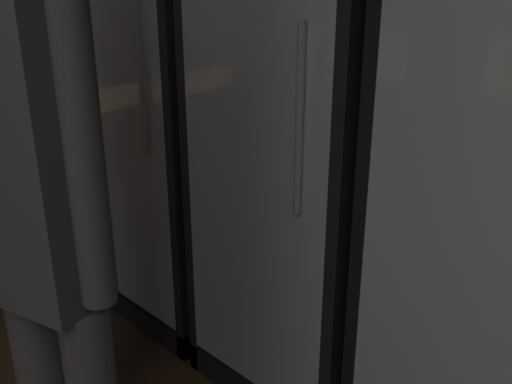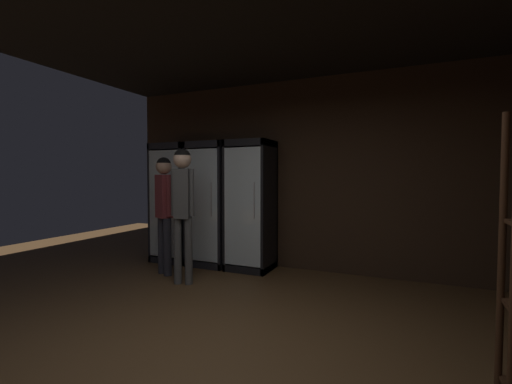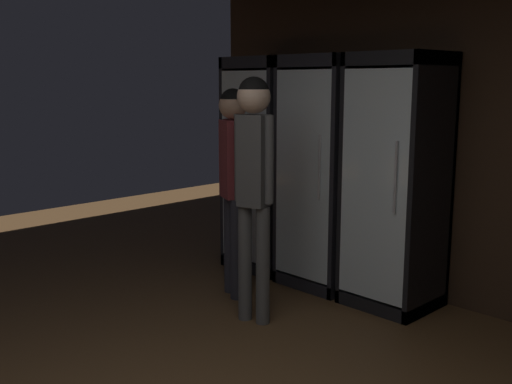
{
  "view_description": "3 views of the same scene",
  "coord_description": "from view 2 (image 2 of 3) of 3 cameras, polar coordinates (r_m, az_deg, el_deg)",
  "views": [
    {
      "loc": [
        -0.33,
        1.26,
        1.48
      ],
      "look_at": [
        -1.42,
        2.35,
        0.83
      ],
      "focal_mm": 43.07,
      "sensor_mm": 36.0,
      "label": 1
    },
    {
      "loc": [
        1.32,
        -1.95,
        1.38
      ],
      "look_at": [
        -0.75,
        2.75,
        1.15
      ],
      "focal_mm": 24.37,
      "sensor_mm": 36.0,
      "label": 2
    },
    {
      "loc": [
        1.64,
        -1.14,
        1.7
      ],
      "look_at": [
        -1.9,
        2.29,
        0.79
      ],
      "focal_mm": 42.23,
      "sensor_mm": 36.0,
      "label": 3
    }
  ],
  "objects": [
    {
      "name": "ground_plane",
      "position": [
        2.73,
        -10.06,
        -27.74
      ],
      "size": [
        12.0,
        12.0,
        0.0
      ],
      "primitive_type": "plane",
      "color": "brown"
    },
    {
      "name": "wall_back",
      "position": [
        5.16,
        8.94,
        2.77
      ],
      "size": [
        6.0,
        0.06,
        2.8
      ],
      "primitive_type": "cube",
      "color": "#382619",
      "rests_on": "ground"
    },
    {
      "name": "ceiling_panel",
      "position": [
        3.55,
        -0.34,
        26.72
      ],
      "size": [
        6.0,
        8.0,
        0.06
      ],
      "primitive_type": "cube",
      "color": "black",
      "rests_on": "wall_back"
    },
    {
      "name": "cooler_far_left",
      "position": [
        5.86,
        -12.88,
        -1.92
      ],
      "size": [
        0.64,
        0.6,
        1.91
      ],
      "color": "black",
      "rests_on": "ground"
    },
    {
      "name": "cooler_left",
      "position": [
        5.49,
        -7.17,
        -2.11
      ],
      "size": [
        0.64,
        0.6,
        1.91
      ],
      "color": "black",
      "rests_on": "ground"
    },
    {
      "name": "cooler_center",
      "position": [
        5.17,
        -0.7,
        -2.5
      ],
      "size": [
        0.64,
        0.6,
        1.91
      ],
      "color": "black",
      "rests_on": "ground"
    },
    {
      "name": "shopper_near",
      "position": [
        4.5,
        -11.95,
        -0.76
      ],
      "size": [
        0.3,
        0.23,
        1.73
      ],
      "color": "#4C4C4C",
      "rests_on": "ground"
    },
    {
      "name": "shopper_far",
      "position": [
        5.02,
        -14.84,
        -1.68
      ],
      "size": [
        0.33,
        0.25,
        1.64
      ],
      "color": "#2D2D38",
      "rests_on": "ground"
    }
  ]
}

